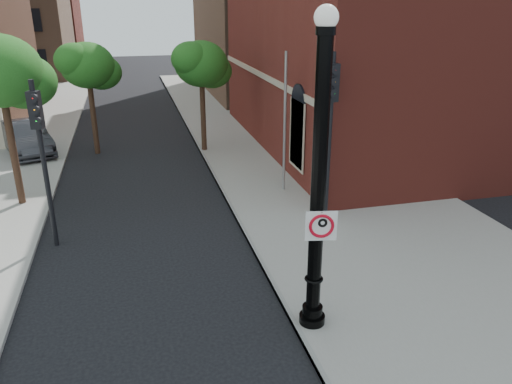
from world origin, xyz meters
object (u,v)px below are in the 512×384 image
object	(u,v)px
lamppost	(318,197)
parked_car	(26,138)
traffic_signal_right	(331,111)
no_parking_sign	(321,226)
traffic_signal_left	(40,138)

from	to	relation	value
lamppost	parked_car	xyz separation A→B (m)	(-8.23, 15.79, -2.30)
parked_car	traffic_signal_right	bearing A→B (deg)	-65.42
lamppost	parked_car	bearing A→B (deg)	117.52
parked_car	no_parking_sign	bearing A→B (deg)	-83.13
lamppost	traffic_signal_left	world-z (taller)	lamppost
lamppost	traffic_signal_left	size ratio (longest dim) A/B	1.39
parked_car	traffic_signal_right	size ratio (longest dim) A/B	0.87
no_parking_sign	traffic_signal_right	size ratio (longest dim) A/B	0.12
parked_car	traffic_signal_right	distance (m)	15.24
lamppost	traffic_signal_left	distance (m)	8.08
no_parking_sign	lamppost	bearing A→B (deg)	114.05
lamppost	no_parking_sign	distance (m)	0.58
no_parking_sign	parked_car	distance (m)	18.05
traffic_signal_left	traffic_signal_right	bearing A→B (deg)	10.06
lamppost	traffic_signal_right	distance (m)	5.75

